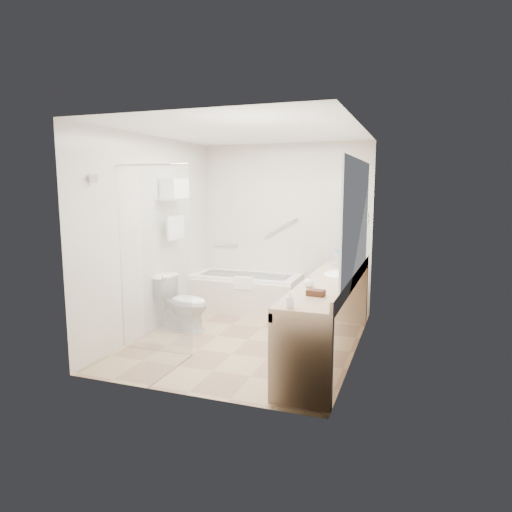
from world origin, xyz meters
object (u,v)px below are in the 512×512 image
(water_bottle_left, at_px, (345,257))
(toilet, at_px, (182,303))
(bathtub, at_px, (246,293))
(amenity_basket, at_px, (316,293))
(vanity_counter, at_px, (329,299))

(water_bottle_left, bearing_deg, toilet, -156.49)
(bathtub, bearing_deg, amenity_basket, -54.54)
(vanity_counter, xyz_separation_m, amenity_basket, (0.01, -0.76, 0.24))
(water_bottle_left, bearing_deg, amenity_basket, -89.80)
(bathtub, relative_size, toilet, 2.21)
(toilet, xyz_separation_m, amenity_basket, (1.98, -1.00, 0.52))
(toilet, relative_size, water_bottle_left, 3.46)
(bathtub, distance_m, toilet, 1.23)
(bathtub, distance_m, water_bottle_left, 1.69)
(vanity_counter, relative_size, amenity_basket, 16.34)
(toilet, distance_m, amenity_basket, 2.28)
(bathtub, bearing_deg, water_bottle_left, -10.69)
(amenity_basket, distance_m, water_bottle_left, 1.86)
(bathtub, xyz_separation_m, toilet, (-0.45, -1.15, 0.08))
(toilet, distance_m, water_bottle_left, 2.23)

